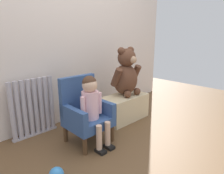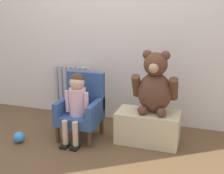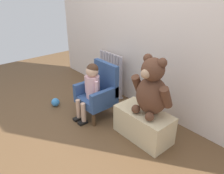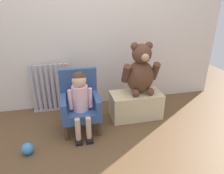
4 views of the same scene
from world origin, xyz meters
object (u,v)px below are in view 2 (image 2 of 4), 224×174
(radiator, at_px, (72,92))
(toy_ball, at_px, (19,137))
(child_armchair, at_px, (82,108))
(child_figure, at_px, (77,98))
(low_bench, at_px, (148,127))
(large_teddy_bear, at_px, (155,86))

(radiator, relative_size, toy_ball, 5.64)
(child_armchair, relative_size, child_figure, 0.95)
(child_armchair, xyz_separation_m, low_bench, (0.69, 0.08, -0.15))
(child_figure, height_order, low_bench, child_figure)
(child_armchair, bearing_deg, child_figure, -90.00)
(radiator, xyz_separation_m, low_bench, (1.03, -0.41, -0.16))
(child_armchair, bearing_deg, radiator, 125.29)
(radiator, height_order, child_armchair, child_armchair)
(radiator, bearing_deg, child_armchair, -54.71)
(child_armchair, xyz_separation_m, toy_ball, (-0.55, -0.35, -0.26))
(large_teddy_bear, bearing_deg, child_figure, -163.78)
(child_armchair, distance_m, toy_ball, 0.70)
(child_armchair, relative_size, toy_ball, 5.96)
(toy_ball, bearing_deg, child_armchair, 32.64)
(toy_ball, bearing_deg, large_teddy_bear, 19.41)
(large_teddy_bear, bearing_deg, low_bench, -150.20)
(low_bench, height_order, large_teddy_bear, large_teddy_bear)
(low_bench, height_order, toy_ball, low_bench)
(child_figure, height_order, large_teddy_bear, large_teddy_bear)
(radiator, distance_m, child_figure, 0.70)
(large_teddy_bear, bearing_deg, toy_ball, -160.59)
(child_armchair, bearing_deg, large_teddy_bear, 7.99)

